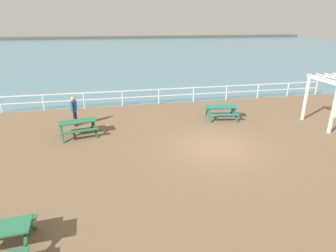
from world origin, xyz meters
TOP-DOWN VIEW (x-y plane):
  - ground_plane at (0.00, 0.00)m, footprint 30.00×24.00m
  - sea_band at (0.00, 52.75)m, footprint 142.00×90.00m
  - distant_shoreline at (0.00, 95.75)m, footprint 142.00×6.00m
  - seaward_railing at (0.00, 7.75)m, footprint 23.07×0.07m
  - picnic_table_near_left at (1.80, 3.76)m, footprint 2.01×1.78m
  - picnic_table_near_right at (-6.36, 2.82)m, footprint 2.07×1.85m
  - visitor at (-6.64, 4.35)m, footprint 0.29×0.52m

SIDE VIEW (x-z plane):
  - ground_plane at x=0.00m, z-range -0.20..0.00m
  - sea_band at x=0.00m, z-range 0.00..0.00m
  - distant_shoreline at x=0.00m, z-range -0.90..0.90m
  - picnic_table_near_left at x=1.80m, z-range 0.19..0.98m
  - picnic_table_near_right at x=-6.36m, z-range 0.19..0.98m
  - seaward_railing at x=0.00m, z-range 0.23..1.31m
  - visitor at x=-6.64m, z-range 0.12..1.78m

